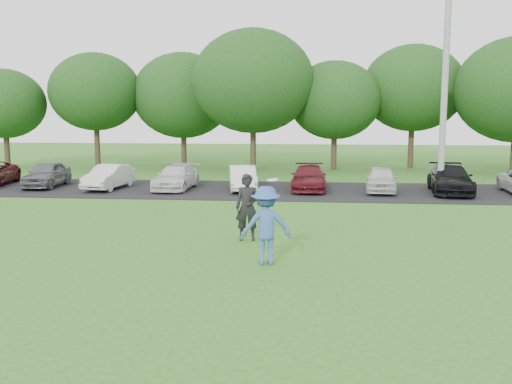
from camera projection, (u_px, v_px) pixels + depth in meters
ground at (242, 265)px, 13.90m from camera, size 100.00×100.00×0.00m
parking_lot at (276, 190)px, 26.70m from camera, size 32.00×6.50×0.03m
utility_pole at (445, 85)px, 24.91m from camera, size 0.28×0.28×9.66m
frisbee_player at (266, 225)px, 13.88m from camera, size 1.36×0.95×2.13m
camera_bystander at (248, 207)px, 16.42m from camera, size 0.73×0.51×1.94m
parked_cars at (274, 178)px, 26.64m from camera, size 31.07×4.77×1.26m
tree_row at (311, 91)px, 35.47m from camera, size 42.39×9.85×8.64m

